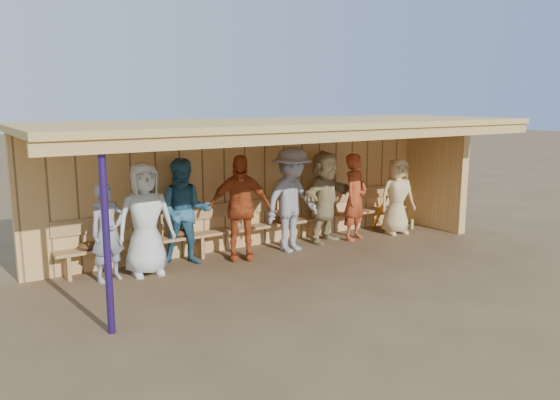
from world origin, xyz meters
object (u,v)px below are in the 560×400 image
object	(u,v)px
player_f	(325,197)
bench	(259,220)
player_a	(108,232)
player_d	(240,208)
player_h	(397,196)
player_c	(185,212)
player_b	(145,219)
player_g	(355,197)
player_e	(292,200)

from	to	relation	value
player_f	bench	world-z (taller)	player_f
player_a	player_d	bearing A→B (deg)	-15.18
player_h	bench	world-z (taller)	player_h
player_d	player_a	bearing A→B (deg)	-158.96
player_a	player_c	distance (m)	1.40
player_b	bench	bearing A→B (deg)	16.97
player_f	player_g	xyz separation A→B (m)	(0.64, -0.19, -0.04)
player_b	bench	size ratio (longest dim) A/B	0.25
player_d	player_c	bearing A→B (deg)	-171.11
player_a	player_b	world-z (taller)	player_b
player_h	player_e	bearing A→B (deg)	-168.12
player_a	player_h	distance (m)	6.09
player_f	bench	xyz separation A→B (m)	(-1.31, 0.39, -0.40)
player_b	player_g	size ratio (longest dim) A/B	1.05
player_e	player_f	bearing A→B (deg)	0.34
player_c	player_h	distance (m)	4.73
player_c	player_g	bearing A→B (deg)	19.61
player_a	player_g	distance (m)	5.00
player_b	player_d	distance (m)	1.72
bench	player_g	bearing A→B (deg)	-16.47
player_a	player_h	bearing A→B (deg)	-15.39
player_c	player_d	size ratio (longest dim) A/B	0.98
player_b	player_h	world-z (taller)	player_b
player_c	player_h	bearing A→B (deg)	19.44
player_b	player_h	bearing A→B (deg)	3.56
player_c	player_f	xyz separation A→B (m)	(2.98, -0.08, -0.00)
player_b	player_g	xyz separation A→B (m)	(4.39, -0.07, -0.04)
bench	player_f	bearing A→B (deg)	-16.54
player_g	player_h	bearing A→B (deg)	-26.80
player_f	player_b	bearing A→B (deg)	162.28
player_a	player_f	size ratio (longest dim) A/B	0.85
player_d	player_f	world-z (taller)	player_d
player_h	player_c	bearing A→B (deg)	-170.87
player_d	player_g	bearing A→B (deg)	21.93
player_a	player_d	world-z (taller)	player_d
player_a	player_b	size ratio (longest dim) A/B	0.85
player_a	bench	world-z (taller)	player_a
player_b	player_e	size ratio (longest dim) A/B	0.94
player_a	player_h	xyz separation A→B (m)	(6.09, -0.19, 0.02)
player_f	player_d	bearing A→B (deg)	164.93
player_b	player_d	size ratio (longest dim) A/B	0.98
player_c	player_e	distance (m)	2.06
player_g	player_d	bearing A→B (deg)	157.39
player_f	player_g	bearing A→B (deg)	-35.80
player_d	player_g	xyz separation A→B (m)	(2.67, -0.03, -0.06)
player_g	bench	world-z (taller)	player_g
player_a	player_f	bearing A→B (deg)	-12.40
player_g	player_c	bearing A→B (deg)	153.90
player_c	player_b	bearing A→B (deg)	-142.24
player_b	player_f	size ratio (longest dim) A/B	1.00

